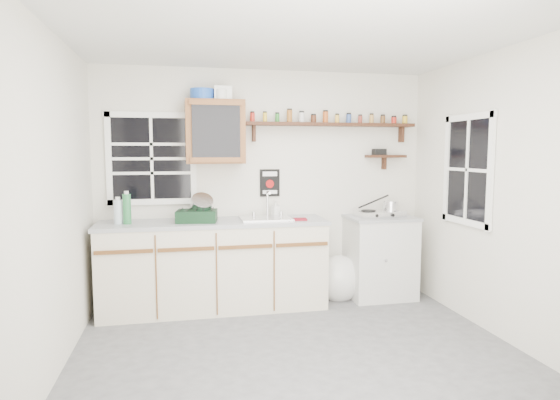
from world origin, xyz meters
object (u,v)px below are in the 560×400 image
(dish_rack, at_px, (198,212))
(hotplate, at_px, (380,214))
(main_cabinet, at_px, (215,265))
(spice_shelf, at_px, (331,123))
(right_cabinet, at_px, (380,257))
(upper_cabinet, at_px, (215,132))

(dish_rack, distance_m, hotplate, 1.97)
(main_cabinet, relative_size, dish_rack, 5.36)
(main_cabinet, bearing_deg, hotplate, 0.17)
(spice_shelf, bearing_deg, main_cabinet, -170.75)
(spice_shelf, distance_m, dish_rack, 1.74)
(right_cabinet, xyz_separation_m, dish_rack, (-1.99, -0.06, 0.56))
(hotplate, bearing_deg, dish_rack, 177.22)
(main_cabinet, bearing_deg, spice_shelf, 9.25)
(right_cabinet, bearing_deg, upper_cabinet, 176.24)
(dish_rack, height_order, hotplate, dish_rack)
(upper_cabinet, xyz_separation_m, spice_shelf, (1.27, 0.07, 0.11))
(upper_cabinet, xyz_separation_m, dish_rack, (-0.19, -0.18, -0.81))
(main_cabinet, distance_m, dish_rack, 0.58)
(dish_rack, relative_size, hotplate, 0.80)
(main_cabinet, height_order, hotplate, hotplate)
(main_cabinet, height_order, right_cabinet, main_cabinet)
(right_cabinet, xyz_separation_m, upper_cabinet, (-1.80, 0.12, 1.37))
(spice_shelf, relative_size, hotplate, 3.56)
(dish_rack, bearing_deg, main_cabinet, 21.51)
(main_cabinet, height_order, upper_cabinet, upper_cabinet)
(main_cabinet, xyz_separation_m, dish_rack, (-0.16, -0.04, 0.55))
(spice_shelf, relative_size, dish_rack, 4.43)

